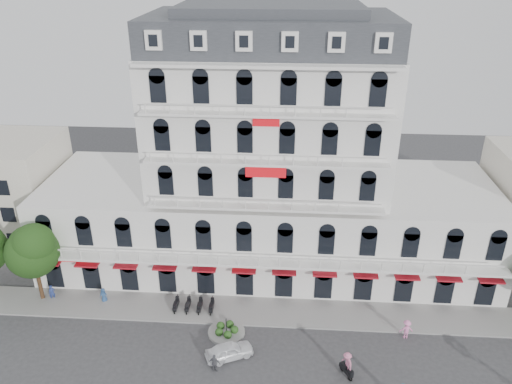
% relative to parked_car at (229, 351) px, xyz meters
% --- Properties ---
extents(sidewalk, '(53.00, 4.00, 0.16)m').
position_rel_parked_car_xyz_m(sidewalk, '(2.41, 5.75, -0.59)').
color(sidewalk, gray).
rests_on(sidewalk, ground).
extents(main_building, '(45.00, 15.00, 25.80)m').
position_rel_parked_car_xyz_m(main_building, '(2.41, 14.74, 9.29)').
color(main_building, silver).
rests_on(main_building, ground).
extents(traffic_island, '(3.20, 3.20, 1.60)m').
position_rel_parked_car_xyz_m(traffic_island, '(-0.59, 2.75, -0.41)').
color(traffic_island, gray).
rests_on(traffic_island, ground).
extents(parked_scooter_row, '(4.40, 1.80, 1.10)m').
position_rel_parked_car_xyz_m(parked_scooter_row, '(-3.94, 5.55, -0.67)').
color(parked_scooter_row, black).
rests_on(parked_scooter_row, ground).
extents(tree_west_inner, '(4.76, 4.76, 8.25)m').
position_rel_parked_car_xyz_m(tree_west_inner, '(-18.53, 6.23, 5.02)').
color(tree_west_inner, '#382314').
rests_on(tree_west_inner, ground).
extents(parked_car, '(4.22, 3.05, 1.33)m').
position_rel_parked_car_xyz_m(parked_car, '(0.00, 0.00, 0.00)').
color(parked_car, white).
rests_on(parked_car, ground).
extents(rider_center, '(1.14, 1.55, 2.27)m').
position_rel_parked_car_xyz_m(rider_center, '(9.29, -1.34, 0.54)').
color(rider_center, black).
rests_on(rider_center, ground).
extents(pedestrian_left, '(0.76, 0.52, 1.51)m').
position_rel_parked_car_xyz_m(pedestrian_left, '(-12.61, 6.25, 0.09)').
color(pedestrian_left, navy).
rests_on(pedestrian_left, ground).
extents(pedestrian_mid, '(1.02, 0.58, 1.63)m').
position_rel_parked_car_xyz_m(pedestrian_mid, '(-0.98, -1.58, 0.15)').
color(pedestrian_mid, '#57575E').
rests_on(pedestrian_mid, ground).
extents(pedestrian_right, '(1.22, 0.77, 1.80)m').
position_rel_parked_car_xyz_m(pedestrian_right, '(14.78, 3.28, 0.23)').
color(pedestrian_right, pink).
rests_on(pedestrian_right, ground).
extents(pedestrian_far, '(0.70, 0.63, 1.60)m').
position_rel_parked_car_xyz_m(pedestrian_far, '(-17.59, 6.25, 0.13)').
color(pedestrian_far, navy).
rests_on(pedestrian_far, ground).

